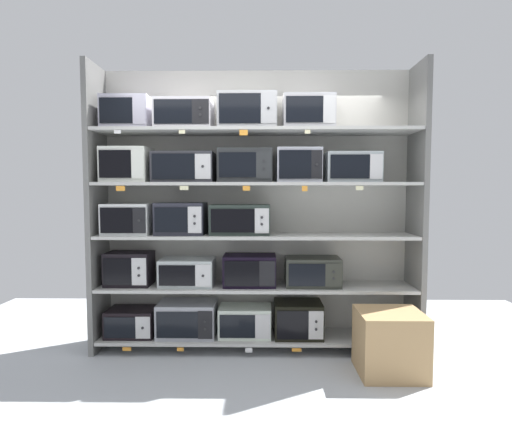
{
  "coord_description": "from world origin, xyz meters",
  "views": [
    {
      "loc": [
        0.07,
        -4.31,
        1.55
      ],
      "look_at": [
        0.0,
        0.0,
        1.23
      ],
      "focal_mm": 31.43,
      "sensor_mm": 36.0,
      "label": 1
    }
  ],
  "objects_px": {
    "microwave_16": "(127,113)",
    "microwave_19": "(308,113)",
    "microwave_0": "(132,322)",
    "microwave_8": "(129,219)",
    "microwave_12": "(184,168)",
    "shipping_carton": "(390,343)",
    "microwave_11": "(127,165)",
    "microwave_13": "(245,166)",
    "microwave_4": "(129,269)",
    "microwave_17": "(185,115)",
    "microwave_2": "(245,321)",
    "microwave_5": "(188,272)",
    "microwave_3": "(298,319)",
    "microwave_9": "(181,218)",
    "microwave_10": "(240,219)",
    "microwave_15": "(352,168)",
    "microwave_7": "(312,272)",
    "microwave_6": "(250,270)",
    "microwave_14": "(299,165)",
    "microwave_18": "(248,112)",
    "microwave_1": "(187,319)"
  },
  "relations": [
    {
      "from": "microwave_16",
      "to": "microwave_19",
      "type": "distance_m",
      "value": 1.72
    },
    {
      "from": "microwave_0",
      "to": "microwave_8",
      "type": "height_order",
      "value": "microwave_8"
    },
    {
      "from": "microwave_12",
      "to": "shipping_carton",
      "type": "height_order",
      "value": "microwave_12"
    },
    {
      "from": "microwave_11",
      "to": "microwave_19",
      "type": "bearing_deg",
      "value": 0.0
    },
    {
      "from": "shipping_carton",
      "to": "microwave_13",
      "type": "bearing_deg",
      "value": 155.0
    },
    {
      "from": "microwave_0",
      "to": "microwave_4",
      "type": "bearing_deg",
      "value": -179.67
    },
    {
      "from": "microwave_12",
      "to": "microwave_17",
      "type": "bearing_deg",
      "value": 0.7
    },
    {
      "from": "microwave_13",
      "to": "microwave_19",
      "type": "relative_size",
      "value": 1.08
    },
    {
      "from": "microwave_16",
      "to": "shipping_carton",
      "type": "bearing_deg",
      "value": -13.76
    },
    {
      "from": "microwave_2",
      "to": "microwave_5",
      "type": "height_order",
      "value": "microwave_5"
    },
    {
      "from": "microwave_3",
      "to": "microwave_9",
      "type": "xyz_separation_m",
      "value": [
        -1.13,
        0.0,
        0.99
      ]
    },
    {
      "from": "microwave_10",
      "to": "microwave_15",
      "type": "bearing_deg",
      "value": -0.0
    },
    {
      "from": "microwave_0",
      "to": "microwave_7",
      "type": "xyz_separation_m",
      "value": [
        1.77,
        -0.0,
        0.51
      ]
    },
    {
      "from": "microwave_4",
      "to": "microwave_3",
      "type": "bearing_deg",
      "value": -0.0
    },
    {
      "from": "microwave_5",
      "to": "microwave_15",
      "type": "height_order",
      "value": "microwave_15"
    },
    {
      "from": "microwave_6",
      "to": "microwave_12",
      "type": "xyz_separation_m",
      "value": [
        -0.63,
        -0.0,
        0.99
      ]
    },
    {
      "from": "microwave_13",
      "to": "microwave_14",
      "type": "xyz_separation_m",
      "value": [
        0.51,
        -0.0,
        0.0
      ]
    },
    {
      "from": "microwave_9",
      "to": "microwave_7",
      "type": "bearing_deg",
      "value": -0.0
    },
    {
      "from": "microwave_4",
      "to": "microwave_12",
      "type": "height_order",
      "value": "microwave_12"
    },
    {
      "from": "microwave_8",
      "to": "microwave_12",
      "type": "bearing_deg",
      "value": -0.01
    },
    {
      "from": "microwave_0",
      "to": "microwave_16",
      "type": "height_order",
      "value": "microwave_16"
    },
    {
      "from": "microwave_0",
      "to": "microwave_18",
      "type": "bearing_deg",
      "value": -0.01
    },
    {
      "from": "microwave_9",
      "to": "microwave_17",
      "type": "bearing_deg",
      "value": -0.22
    },
    {
      "from": "microwave_7",
      "to": "microwave_14",
      "type": "bearing_deg",
      "value": -179.93
    },
    {
      "from": "microwave_2",
      "to": "microwave_13",
      "type": "relative_size",
      "value": 0.99
    },
    {
      "from": "microwave_2",
      "to": "microwave_6",
      "type": "xyz_separation_m",
      "value": [
        0.05,
        -0.0,
        0.5
      ]
    },
    {
      "from": "microwave_14",
      "to": "microwave_19",
      "type": "relative_size",
      "value": 0.89
    },
    {
      "from": "microwave_5",
      "to": "microwave_7",
      "type": "bearing_deg",
      "value": -0.01
    },
    {
      "from": "microwave_15",
      "to": "microwave_14",
      "type": "bearing_deg",
      "value": -179.98
    },
    {
      "from": "microwave_7",
      "to": "microwave_3",
      "type": "bearing_deg",
      "value": -179.93
    },
    {
      "from": "microwave_6",
      "to": "microwave_9",
      "type": "relative_size",
      "value": 1.09
    },
    {
      "from": "microwave_2",
      "to": "microwave_15",
      "type": "bearing_deg",
      "value": -0.0
    },
    {
      "from": "microwave_0",
      "to": "microwave_1",
      "type": "distance_m",
      "value": 0.55
    },
    {
      "from": "microwave_4",
      "to": "microwave_19",
      "type": "relative_size",
      "value": 0.91
    },
    {
      "from": "microwave_8",
      "to": "microwave_10",
      "type": "xyz_separation_m",
      "value": [
        1.08,
        0.0,
        -0.0
      ]
    },
    {
      "from": "microwave_13",
      "to": "microwave_15",
      "type": "bearing_deg",
      "value": -0.01
    },
    {
      "from": "microwave_4",
      "to": "microwave_6",
      "type": "height_order",
      "value": "microwave_4"
    },
    {
      "from": "microwave_10",
      "to": "microwave_14",
      "type": "xyz_separation_m",
      "value": [
        0.56,
        -0.0,
        0.52
      ]
    },
    {
      "from": "microwave_1",
      "to": "microwave_10",
      "type": "relative_size",
      "value": 0.98
    },
    {
      "from": "microwave_1",
      "to": "microwave_7",
      "type": "distance_m",
      "value": 1.31
    },
    {
      "from": "microwave_6",
      "to": "microwave_14",
      "type": "bearing_deg",
      "value": -0.01
    },
    {
      "from": "microwave_3",
      "to": "microwave_12",
      "type": "height_order",
      "value": "microwave_12"
    },
    {
      "from": "microwave_6",
      "to": "microwave_15",
      "type": "relative_size",
      "value": 0.99
    },
    {
      "from": "microwave_12",
      "to": "microwave_2",
      "type": "bearing_deg",
      "value": 0.03
    },
    {
      "from": "microwave_8",
      "to": "microwave_10",
      "type": "bearing_deg",
      "value": 0.01
    },
    {
      "from": "microwave_3",
      "to": "microwave_10",
      "type": "xyz_separation_m",
      "value": [
        -0.56,
        0.0,
        0.98
      ]
    },
    {
      "from": "microwave_16",
      "to": "microwave_19",
      "type": "xyz_separation_m",
      "value": [
        1.72,
        -0.0,
        -0.0
      ]
    },
    {
      "from": "shipping_carton",
      "to": "microwave_11",
      "type": "bearing_deg",
      "value": 166.29
    },
    {
      "from": "microwave_2",
      "to": "microwave_18",
      "type": "height_order",
      "value": "microwave_18"
    },
    {
      "from": "microwave_7",
      "to": "microwave_1",
      "type": "bearing_deg",
      "value": 180.0
    }
  ]
}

